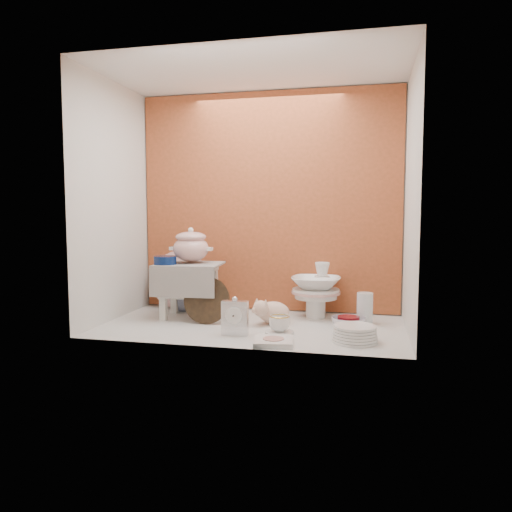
# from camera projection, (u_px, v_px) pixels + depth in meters

# --- Properties ---
(ground) EXTENTS (1.80, 1.80, 0.00)m
(ground) POSITION_uv_depth(u_px,v_px,m) (252.00, 326.00, 2.96)
(ground) COLOR silver
(ground) RESTS_ON ground
(niche_shell) EXTENTS (1.86, 1.03, 1.53)m
(niche_shell) POSITION_uv_depth(u_px,v_px,m) (259.00, 172.00, 3.05)
(niche_shell) COLOR #B4502D
(niche_shell) RESTS_ON ground
(step_stool) EXTENTS (0.44, 0.39, 0.35)m
(step_stool) POSITION_uv_depth(u_px,v_px,m) (189.00, 290.00, 3.18)
(step_stool) COLOR silver
(step_stool) RESTS_ON ground
(soup_tureen) EXTENTS (0.36, 0.36, 0.23)m
(soup_tureen) POSITION_uv_depth(u_px,v_px,m) (191.00, 245.00, 3.18)
(soup_tureen) COLOR white
(soup_tureen) RESTS_ON step_stool
(cobalt_bowl) EXTENTS (0.17, 0.17, 0.05)m
(cobalt_bowl) POSITION_uv_depth(u_px,v_px,m) (165.00, 260.00, 3.11)
(cobalt_bowl) COLOR #0A1C4B
(cobalt_bowl) RESTS_ON step_stool
(floral_platter) EXTENTS (0.43, 0.18, 0.41)m
(floral_platter) POSITION_uv_depth(u_px,v_px,m) (180.00, 279.00, 3.49)
(floral_platter) COLOR white
(floral_platter) RESTS_ON ground
(blue_white_vase) EXTENTS (0.26, 0.26, 0.22)m
(blue_white_vase) POSITION_uv_depth(u_px,v_px,m) (185.00, 295.00, 3.41)
(blue_white_vase) COLOR white
(blue_white_vase) RESTS_ON ground
(lacquer_tray) EXTENTS (0.29, 0.09, 0.29)m
(lacquer_tray) POSITION_uv_depth(u_px,v_px,m) (207.00, 300.00, 3.00)
(lacquer_tray) COLOR black
(lacquer_tray) RESTS_ON ground
(mantel_clock) EXTENTS (0.15, 0.06, 0.21)m
(mantel_clock) POSITION_uv_depth(u_px,v_px,m) (235.00, 316.00, 2.72)
(mantel_clock) COLOR silver
(mantel_clock) RESTS_ON ground
(plush_pig) EXTENTS (0.30, 0.25, 0.15)m
(plush_pig) POSITION_uv_depth(u_px,v_px,m) (274.00, 312.00, 2.99)
(plush_pig) COLOR beige
(plush_pig) RESTS_ON ground
(teacup_saucer) EXTENTS (0.22, 0.22, 0.01)m
(teacup_saucer) POSITION_uv_depth(u_px,v_px,m) (279.00, 332.00, 2.77)
(teacup_saucer) COLOR white
(teacup_saucer) RESTS_ON ground
(gold_rim_teacup) EXTENTS (0.14, 0.14, 0.09)m
(gold_rim_teacup) POSITION_uv_depth(u_px,v_px,m) (279.00, 323.00, 2.76)
(gold_rim_teacup) COLOR white
(gold_rim_teacup) RESTS_ON teacup_saucer
(lattice_dish) EXTENTS (0.23, 0.23, 0.03)m
(lattice_dish) POSITION_uv_depth(u_px,v_px,m) (273.00, 342.00, 2.54)
(lattice_dish) COLOR white
(lattice_dish) RESTS_ON ground
(dinner_plate_stack) EXTENTS (0.29, 0.29, 0.09)m
(dinner_plate_stack) POSITION_uv_depth(u_px,v_px,m) (355.00, 334.00, 2.58)
(dinner_plate_stack) COLOR white
(dinner_plate_stack) RESTS_ON ground
(crystal_bowl) EXTENTS (0.27, 0.27, 0.06)m
(crystal_bowl) POSITION_uv_depth(u_px,v_px,m) (349.00, 322.00, 2.90)
(crystal_bowl) COLOR silver
(crystal_bowl) RESTS_ON ground
(clear_glass_vase) EXTENTS (0.11, 0.11, 0.19)m
(clear_glass_vase) POSITION_uv_depth(u_px,v_px,m) (365.00, 309.00, 2.98)
(clear_glass_vase) COLOR silver
(clear_glass_vase) RESTS_ON ground
(porcelain_tower) EXTENTS (0.32, 0.32, 0.36)m
(porcelain_tower) POSITION_uv_depth(u_px,v_px,m) (316.00, 290.00, 3.17)
(porcelain_tower) COLOR white
(porcelain_tower) RESTS_ON ground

